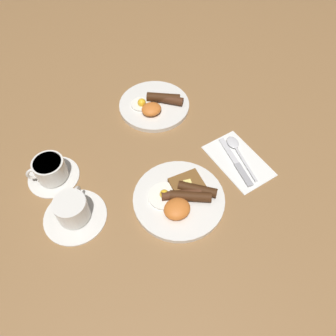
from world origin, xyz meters
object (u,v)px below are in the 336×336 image
at_px(breakfast_plate_near, 180,198).
at_px(teacup_far, 51,171).
at_px(breakfast_plate_far, 155,105).
at_px(teacup_near, 73,211).
at_px(spoon, 235,147).
at_px(knife, 237,164).

relative_size(breakfast_plate_near, teacup_far, 1.71).
bearing_deg(breakfast_plate_far, teacup_near, -143.48).
height_order(breakfast_plate_far, teacup_near, teacup_near).
distance_m(breakfast_plate_near, breakfast_plate_far, 0.36).
bearing_deg(teacup_far, spoon, -16.17).
distance_m(breakfast_plate_far, teacup_near, 0.45).
bearing_deg(breakfast_plate_near, knife, 8.05).
bearing_deg(teacup_near, spoon, -0.08).
xyz_separation_m(breakfast_plate_far, spoon, (0.13, -0.27, -0.00)).
relative_size(teacup_far, knife, 0.78).
xyz_separation_m(knife, spoon, (0.03, 0.05, 0.00)).
bearing_deg(teacup_near, teacup_far, 96.12).
bearing_deg(breakfast_plate_near, teacup_far, 140.38).
relative_size(teacup_near, knife, 0.90).
bearing_deg(knife, breakfast_plate_near, 104.46).
relative_size(breakfast_plate_near, breakfast_plate_far, 1.06).
height_order(breakfast_plate_far, knife, breakfast_plate_far).
relative_size(teacup_near, teacup_far, 1.14).
xyz_separation_m(breakfast_plate_far, teacup_far, (-0.38, -0.12, 0.02)).
relative_size(teacup_near, spoon, 0.94).
xyz_separation_m(teacup_near, teacup_far, (-0.02, 0.15, 0.00)).
bearing_deg(teacup_near, breakfast_plate_near, -17.56).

